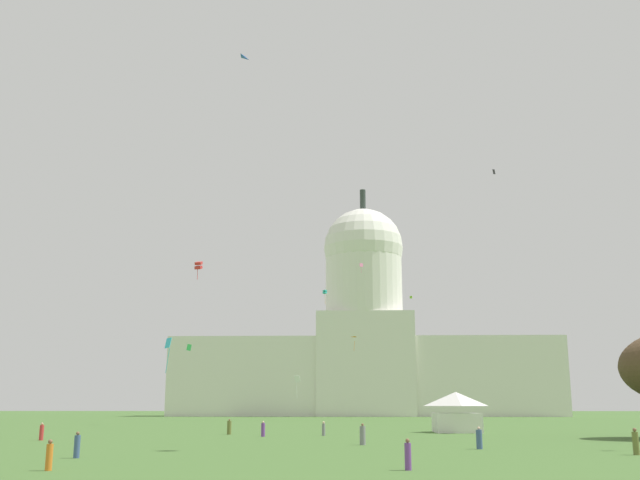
{
  "coord_description": "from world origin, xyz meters",
  "views": [
    {
      "loc": [
        -1.7,
        -27.79,
        3.11
      ],
      "look_at": [
        -5.03,
        64.35,
        23.71
      ],
      "focal_mm": 41.63,
      "sensor_mm": 36.0,
      "label": 1
    }
  ],
  "objects_px": {
    "person_purple_mid_left": "(408,456)",
    "kite_blue_high": "(241,60)",
    "kite_turquoise_mid": "(325,292)",
    "kite_red_mid": "(199,265)",
    "kite_lime_mid": "(411,297)",
    "person_red_near_tree_west": "(42,432)",
    "kite_black_high": "(494,172)",
    "kite_green_low": "(189,347)",
    "person_olive_aisle_center": "(636,443)",
    "person_purple_edge_east": "(263,430)",
    "capitol_building": "(365,344)",
    "kite_white_low": "(297,381)",
    "person_grey_mid_right": "(324,429)",
    "person_orange_mid_center": "(49,456)",
    "person_denim_edge_west": "(479,439)",
    "person_olive_near_tent": "(229,427)",
    "person_grey_front_right": "(363,435)",
    "kite_orange_mid": "(355,338)",
    "kite_pink_mid": "(361,266)",
    "person_denim_back_right": "(77,446)",
    "event_tent": "(456,412)",
    "kite_cyan_low": "(168,346)"
  },
  "relations": [
    {
      "from": "person_olive_aisle_center",
      "to": "kite_red_mid",
      "type": "relative_size",
      "value": 0.52
    },
    {
      "from": "person_olive_aisle_center",
      "to": "kite_green_low",
      "type": "height_order",
      "value": "kite_green_low"
    },
    {
      "from": "person_olive_near_tent",
      "to": "kite_lime_mid",
      "type": "relative_size",
      "value": 2.29
    },
    {
      "from": "person_purple_mid_left",
      "to": "kite_blue_high",
      "type": "relative_size",
      "value": 0.87
    },
    {
      "from": "kite_black_high",
      "to": "kite_green_low",
      "type": "height_order",
      "value": "kite_black_high"
    },
    {
      "from": "event_tent",
      "to": "kite_pink_mid",
      "type": "xyz_separation_m",
      "value": [
        -9.39,
        78.39,
        32.34
      ]
    },
    {
      "from": "person_olive_near_tent",
      "to": "kite_red_mid",
      "type": "distance_m",
      "value": 49.4
    },
    {
      "from": "person_grey_mid_right",
      "to": "kite_white_low",
      "type": "xyz_separation_m",
      "value": [
        -7.57,
        71.56,
        7.29
      ]
    },
    {
      "from": "capitol_building",
      "to": "kite_white_low",
      "type": "relative_size",
      "value": 24.51
    },
    {
      "from": "person_grey_mid_right",
      "to": "kite_red_mid",
      "type": "relative_size",
      "value": 0.45
    },
    {
      "from": "person_grey_front_right",
      "to": "kite_orange_mid",
      "type": "distance_m",
      "value": 136.09
    },
    {
      "from": "capitol_building",
      "to": "person_red_near_tree_west",
      "type": "relative_size",
      "value": 73.08
    },
    {
      "from": "person_denim_edge_west",
      "to": "person_olive_aisle_center",
      "type": "relative_size",
      "value": 0.94
    },
    {
      "from": "person_purple_mid_left",
      "to": "kite_white_low",
      "type": "height_order",
      "value": "kite_white_low"
    },
    {
      "from": "person_orange_mid_center",
      "to": "person_denim_edge_west",
      "type": "bearing_deg",
      "value": 138.51
    },
    {
      "from": "person_olive_near_tent",
      "to": "person_denim_edge_west",
      "type": "distance_m",
      "value": 35.05
    },
    {
      "from": "person_orange_mid_center",
      "to": "kite_pink_mid",
      "type": "relative_size",
      "value": 0.67
    },
    {
      "from": "kite_pink_mid",
      "to": "kite_lime_mid",
      "type": "bearing_deg",
      "value": 77.92
    },
    {
      "from": "kite_green_low",
      "to": "capitol_building",
      "type": "bearing_deg",
      "value": -111.45
    },
    {
      "from": "person_denim_edge_west",
      "to": "kite_blue_high",
      "type": "xyz_separation_m",
      "value": [
        -24.0,
        38.35,
        49.33
      ]
    },
    {
      "from": "person_orange_mid_center",
      "to": "kite_white_low",
      "type": "height_order",
      "value": "kite_white_low"
    },
    {
      "from": "person_grey_mid_right",
      "to": "kite_green_low",
      "type": "height_order",
      "value": "kite_green_low"
    },
    {
      "from": "event_tent",
      "to": "kite_cyan_low",
      "type": "relative_size",
      "value": 1.4
    },
    {
      "from": "person_red_near_tree_west",
      "to": "kite_turquoise_mid",
      "type": "height_order",
      "value": "kite_turquoise_mid"
    },
    {
      "from": "person_olive_near_tent",
      "to": "person_purple_edge_east",
      "type": "relative_size",
      "value": 1.07
    },
    {
      "from": "kite_red_mid",
      "to": "kite_lime_mid",
      "type": "bearing_deg",
      "value": -111.54
    },
    {
      "from": "person_grey_mid_right",
      "to": "kite_black_high",
      "type": "xyz_separation_m",
      "value": [
        36.78,
        84.64,
        55.12
      ]
    },
    {
      "from": "person_olive_near_tent",
      "to": "kite_blue_high",
      "type": "distance_m",
      "value": 50.64
    },
    {
      "from": "person_denim_edge_west",
      "to": "kite_red_mid",
      "type": "relative_size",
      "value": 0.49
    },
    {
      "from": "kite_turquoise_mid",
      "to": "event_tent",
      "type": "bearing_deg",
      "value": -133.95
    },
    {
      "from": "capitol_building",
      "to": "person_purple_mid_left",
      "type": "distance_m",
      "value": 187.81
    },
    {
      "from": "kite_turquoise_mid",
      "to": "kite_pink_mid",
      "type": "height_order",
      "value": "kite_pink_mid"
    },
    {
      "from": "person_denim_edge_west",
      "to": "kite_turquoise_mid",
      "type": "bearing_deg",
      "value": -101.86
    },
    {
      "from": "kite_orange_mid",
      "to": "kite_black_high",
      "type": "relative_size",
      "value": 2.83
    },
    {
      "from": "person_purple_mid_left",
      "to": "person_denim_edge_west",
      "type": "distance_m",
      "value": 19.4
    },
    {
      "from": "person_olive_aisle_center",
      "to": "kite_lime_mid",
      "type": "height_order",
      "value": "kite_lime_mid"
    },
    {
      "from": "capitol_building",
      "to": "person_grey_mid_right",
      "type": "height_order",
      "value": "capitol_building"
    },
    {
      "from": "event_tent",
      "to": "kite_turquoise_mid",
      "type": "distance_m",
      "value": 116.56
    },
    {
      "from": "person_denim_back_right",
      "to": "person_olive_near_tent",
      "type": "height_order",
      "value": "person_olive_near_tent"
    },
    {
      "from": "person_grey_mid_right",
      "to": "person_red_near_tree_west",
      "type": "relative_size",
      "value": 0.93
    },
    {
      "from": "person_grey_front_right",
      "to": "person_grey_mid_right",
      "type": "relative_size",
      "value": 1.16
    },
    {
      "from": "kite_cyan_low",
      "to": "kite_blue_high",
      "type": "bearing_deg",
      "value": 64.3
    },
    {
      "from": "kite_blue_high",
      "to": "kite_cyan_low",
      "type": "xyz_separation_m",
      "value": [
        -9.22,
        3.13,
        -39.24
      ]
    },
    {
      "from": "kite_turquoise_mid",
      "to": "kite_blue_high",
      "type": "xyz_separation_m",
      "value": [
        -8.46,
        -106.54,
        16.59
      ]
    },
    {
      "from": "person_olive_aisle_center",
      "to": "person_purple_edge_east",
      "type": "relative_size",
      "value": 1.09
    },
    {
      "from": "event_tent",
      "to": "person_grey_mid_right",
      "type": "xyz_separation_m",
      "value": [
        -15.39,
        -10.24,
        -1.67
      ]
    },
    {
      "from": "person_grey_front_right",
      "to": "kite_pink_mid",
      "type": "xyz_separation_m",
      "value": [
        2.27,
        107.01,
        33.92
      ]
    },
    {
      "from": "person_orange_mid_center",
      "to": "kite_red_mid",
      "type": "relative_size",
      "value": 0.46
    },
    {
      "from": "person_purple_mid_left",
      "to": "person_red_near_tree_west",
      "type": "height_order",
      "value": "person_red_near_tree_west"
    },
    {
      "from": "person_purple_mid_left",
      "to": "kite_lime_mid",
      "type": "xyz_separation_m",
      "value": [
        14.14,
        157.89,
        30.45
      ]
    }
  ]
}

